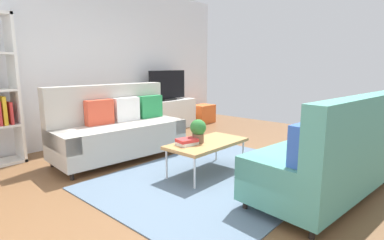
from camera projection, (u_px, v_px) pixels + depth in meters
name	position (u px, v px, depth m)	size (l,w,h in m)	color
ground_plane	(214.00, 173.00, 3.96)	(7.68, 7.68, 0.00)	brown
wall_far	(95.00, 62.00, 5.54)	(6.40, 0.12, 2.90)	silver
area_rug	(217.00, 177.00, 3.77)	(2.90, 2.20, 0.01)	slate
couch_beige	(118.00, 129.00, 4.52)	(1.96, 0.99, 1.10)	#B2ADA3
couch_green	(330.00, 157.00, 3.13)	(1.98, 1.04, 1.10)	teal
coffee_table	(207.00, 144.00, 3.87)	(1.10, 0.56, 0.42)	#B7844C
tv_console	(167.00, 115.00, 6.61)	(1.40, 0.44, 0.64)	silver
tv	(168.00, 86.00, 6.48)	(1.00, 0.20, 0.64)	black
storage_trunk	(203.00, 114.00, 7.37)	(0.52, 0.40, 0.44)	orange
potted_plant	(198.00, 130.00, 3.80)	(0.20, 0.20, 0.30)	brown
table_book_0	(187.00, 143.00, 3.72)	(0.24, 0.18, 0.04)	silver
table_book_1	(187.00, 140.00, 3.71)	(0.24, 0.18, 0.04)	red
vase_0	(145.00, 99.00, 6.15)	(0.13, 0.13, 0.13)	#33B29E
bottle_0	(155.00, 96.00, 6.22)	(0.05, 0.05, 0.24)	purple
bottle_1	(158.00, 96.00, 6.30)	(0.05, 0.05, 0.23)	#262626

